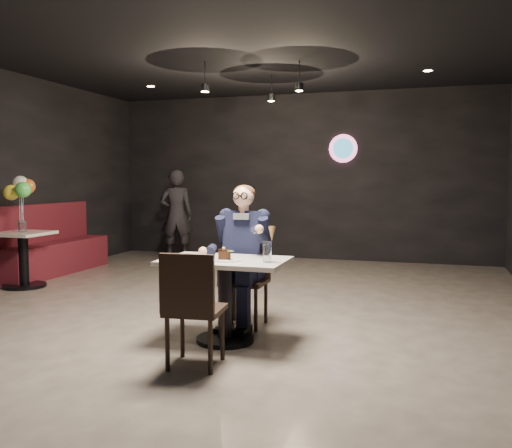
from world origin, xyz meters
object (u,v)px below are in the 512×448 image
(chair_far, at_px, (245,280))
(passerby, at_px, (176,215))
(main_table, at_px, (225,300))
(booth_bench, at_px, (53,239))
(balloon_vase, at_px, (22,226))
(side_table, at_px, (23,257))
(sundae_glass, at_px, (267,252))
(chair_near, at_px, (195,308))
(seated_man, at_px, (244,254))

(chair_far, xyz_separation_m, passerby, (-2.62, 3.92, 0.35))
(main_table, bearing_deg, booth_bench, 146.41)
(chair_far, bearing_deg, passerby, 123.74)
(balloon_vase, bearing_deg, booth_bench, 106.70)
(main_table, height_order, side_table, side_table)
(sundae_glass, bearing_deg, chair_near, -124.06)
(main_table, height_order, sundae_glass, sundae_glass)
(side_table, relative_size, passerby, 0.50)
(chair_near, xyz_separation_m, booth_bench, (-3.76, 3.16, 0.08))
(main_table, bearing_deg, seated_man, 90.00)
(chair_near, bearing_deg, passerby, 111.45)
(chair_far, relative_size, balloon_vase, 5.74)
(booth_bench, bearing_deg, side_table, -73.30)
(chair_far, distance_m, balloon_vase, 3.61)
(sundae_glass, xyz_separation_m, passerby, (-3.02, 4.52, -0.02))
(seated_man, bearing_deg, chair_far, 0.00)
(chair_near, distance_m, side_table, 4.08)
(main_table, height_order, chair_near, chair_near)
(passerby, bearing_deg, seated_man, 105.34)
(seated_man, relative_size, passerby, 0.89)
(main_table, height_order, balloon_vase, balloon_vase)
(chair_near, relative_size, seated_man, 0.64)
(chair_near, height_order, balloon_vase, chair_near)
(seated_man, height_order, passerby, passerby)
(seated_man, xyz_separation_m, balloon_vase, (-3.46, 0.95, 0.11))
(chair_near, height_order, passerby, passerby)
(side_table, relative_size, balloon_vase, 5.09)
(sundae_glass, relative_size, passerby, 0.11)
(booth_bench, bearing_deg, chair_near, -39.98)
(seated_man, distance_m, side_table, 3.61)
(chair_far, xyz_separation_m, seated_man, (0.00, 0.00, 0.26))
(side_table, bearing_deg, balloon_vase, 0.00)
(seated_man, bearing_deg, main_table, -90.00)
(main_table, height_order, chair_far, chair_far)
(chair_far, height_order, booth_bench, booth_bench)
(sundae_glass, bearing_deg, seated_man, 124.07)
(sundae_glass, xyz_separation_m, side_table, (-3.87, 1.55, -0.43))
(chair_near, height_order, booth_bench, booth_bench)
(balloon_vase, bearing_deg, chair_far, -15.34)
(main_table, bearing_deg, side_table, 156.58)
(main_table, distance_m, chair_far, 0.56)
(main_table, xyz_separation_m, balloon_vase, (-3.46, 1.50, 0.46))
(chair_far, bearing_deg, seated_man, 0.00)
(seated_man, bearing_deg, side_table, 164.66)
(seated_man, distance_m, balloon_vase, 3.59)
(balloon_vase, relative_size, passerby, 0.10)
(side_table, bearing_deg, booth_bench, 106.70)
(chair_near, distance_m, sundae_glass, 0.82)
(chair_far, relative_size, side_table, 1.13)
(booth_bench, xyz_separation_m, passerby, (1.15, 1.97, 0.28))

